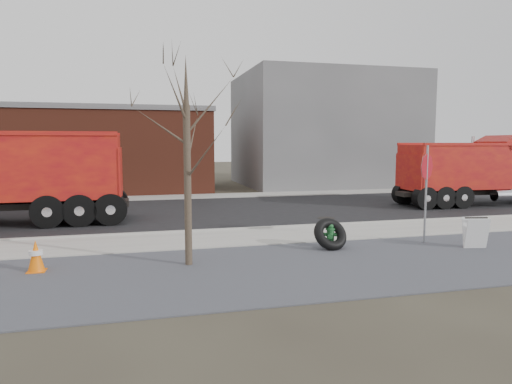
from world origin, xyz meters
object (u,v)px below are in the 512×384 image
object	(u,v)px
fire_hydrant	(330,236)
dump_truck_red_a	(472,170)
sandwich_board	(475,233)
truck_tire	(330,234)
dump_truck_red_b	(10,173)
stop_sign	(427,178)

from	to	relation	value
fire_hydrant	dump_truck_red_a	bearing A→B (deg)	55.31
fire_hydrant	sandwich_board	size ratio (longest dim) A/B	0.86
truck_tire	fire_hydrant	bearing A→B (deg)	65.32
dump_truck_red_b	truck_tire	bearing A→B (deg)	145.81
dump_truck_red_a	dump_truck_red_b	world-z (taller)	dump_truck_red_b
sandwich_board	dump_truck_red_b	bearing A→B (deg)	163.95
truck_tire	dump_truck_red_a	distance (m)	12.82
sandwich_board	dump_truck_red_b	distance (m)	16.14
stop_sign	sandwich_board	world-z (taller)	stop_sign
fire_hydrant	truck_tire	xyz separation A→B (m)	(-0.08, -0.17, 0.09)
fire_hydrant	stop_sign	xyz separation A→B (m)	(3.06, -0.13, 1.67)
sandwich_board	dump_truck_red_b	size ratio (longest dim) A/B	0.10
fire_hydrant	dump_truck_red_b	distance (m)	12.11
dump_truck_red_a	sandwich_board	bearing A→B (deg)	-126.98
dump_truck_red_a	truck_tire	bearing A→B (deg)	-144.44
fire_hydrant	truck_tire	size ratio (longest dim) A/B	0.70
dump_truck_red_b	sandwich_board	bearing A→B (deg)	151.03
fire_hydrant	dump_truck_red_a	world-z (taller)	dump_truck_red_a
dump_truck_red_a	dump_truck_red_b	size ratio (longest dim) A/B	0.92
stop_sign	sandwich_board	bearing A→B (deg)	-56.26
stop_sign	truck_tire	bearing A→B (deg)	171.54
truck_tire	dump_truck_red_a	xyz separation A→B (m)	(10.62, 7.07, 1.28)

